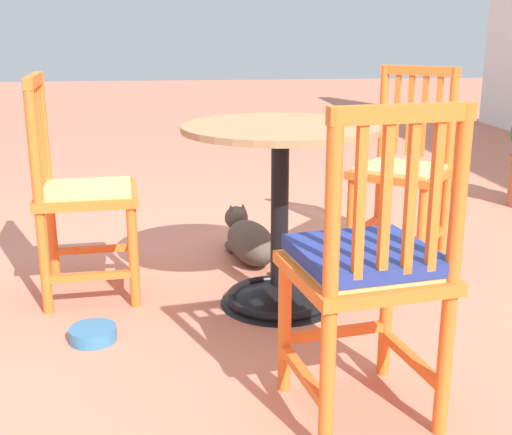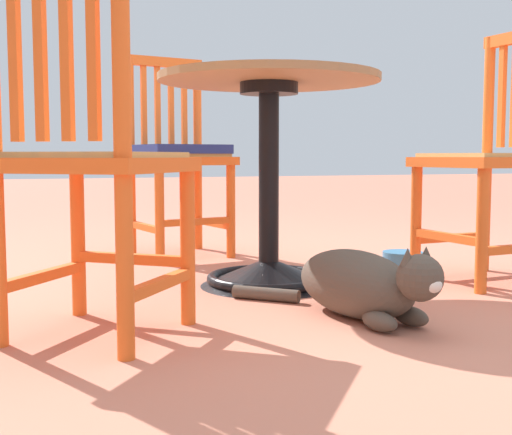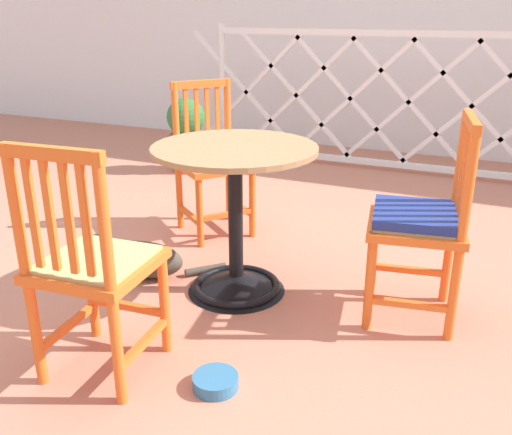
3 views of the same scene
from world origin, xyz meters
The scene contains 7 objects.
ground_plane centered at (0.00, 0.00, 0.00)m, with size 24.00×24.00×0.00m, color #C6755B.
cafe_table centered at (0.14, 0.03, 0.28)m, with size 0.76×0.76×0.73m.
orange_chair_by_planter centered at (0.97, 0.14, 0.45)m, with size 0.46×0.46×0.91m.
orange_chair_facing_out centered at (-0.34, 0.69, 0.43)m, with size 0.56×0.56×0.91m.
orange_chair_near_fence centered at (-0.05, -0.76, 0.43)m, with size 0.43×0.43×0.91m.
tabby_cat centered at (-0.41, -0.03, 0.10)m, with size 0.69×0.39×0.23m.
pet_water_bowl centered at (0.40, -0.69, 0.03)m, with size 0.17×0.17×0.05m, color teal.
Camera 1 is at (2.63, -0.36, 1.08)m, focal length 46.66 mm.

